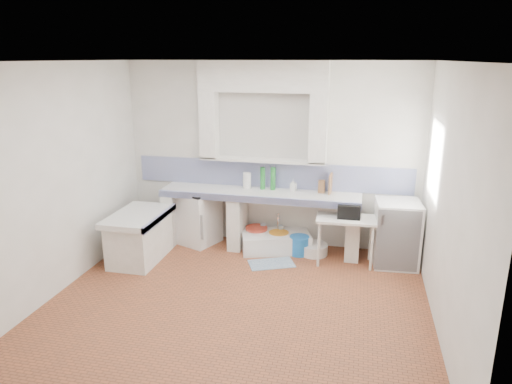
% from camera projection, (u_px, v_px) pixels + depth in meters
% --- Properties ---
extents(floor, '(4.50, 4.50, 0.00)m').
position_uv_depth(floor, '(238.00, 302.00, 5.61)').
color(floor, brown).
rests_on(floor, ground).
extents(ceiling, '(4.50, 4.50, 0.00)m').
position_uv_depth(ceiling, '(235.00, 61.00, 4.83)').
color(ceiling, white).
rests_on(ceiling, ground).
extents(wall_back, '(4.50, 0.00, 4.50)m').
position_uv_depth(wall_back, '(270.00, 155.00, 7.10)').
color(wall_back, white).
rests_on(wall_back, ground).
extents(wall_front, '(4.50, 0.00, 4.50)m').
position_uv_depth(wall_front, '(164.00, 265.00, 3.35)').
color(wall_front, white).
rests_on(wall_front, ground).
extents(wall_left, '(0.00, 4.50, 4.50)m').
position_uv_depth(wall_left, '(59.00, 179.00, 5.70)').
color(wall_left, white).
rests_on(wall_left, ground).
extents(wall_right, '(0.00, 4.50, 4.50)m').
position_uv_depth(wall_right, '(449.00, 204.00, 4.75)').
color(wall_right, white).
rests_on(wall_right, ground).
extents(alcove_mass, '(1.90, 0.25, 0.45)m').
position_uv_depth(alcove_mass, '(263.00, 76.00, 6.67)').
color(alcove_mass, white).
rests_on(alcove_mass, ground).
extents(window_frame, '(0.35, 0.86, 1.06)m').
position_uv_depth(window_frame, '(450.00, 161.00, 5.78)').
color(window_frame, '#3A2212').
rests_on(window_frame, ground).
extents(lace_valance, '(0.01, 0.84, 0.24)m').
position_uv_depth(lace_valance, '(441.00, 130.00, 5.70)').
color(lace_valance, white).
rests_on(lace_valance, ground).
extents(counter_slab, '(3.00, 0.60, 0.08)m').
position_uv_depth(counter_slab, '(260.00, 194.00, 6.99)').
color(counter_slab, white).
rests_on(counter_slab, ground).
extents(counter_lip, '(3.00, 0.04, 0.10)m').
position_uv_depth(counter_lip, '(256.00, 200.00, 6.73)').
color(counter_lip, navy).
rests_on(counter_lip, ground).
extents(counter_pier_left, '(0.20, 0.55, 0.82)m').
position_uv_depth(counter_pier_left, '(174.00, 216.00, 7.41)').
color(counter_pier_left, white).
rests_on(counter_pier_left, ground).
extents(counter_pier_mid, '(0.20, 0.55, 0.82)m').
position_uv_depth(counter_pier_mid, '(238.00, 221.00, 7.19)').
color(counter_pier_mid, white).
rests_on(counter_pier_mid, ground).
extents(counter_pier_right, '(0.20, 0.55, 0.82)m').
position_uv_depth(counter_pier_right, '(353.00, 230.00, 6.82)').
color(counter_pier_right, white).
rests_on(counter_pier_right, ground).
extents(peninsula_top, '(0.70, 1.10, 0.08)m').
position_uv_depth(peninsula_top, '(138.00, 216.00, 6.63)').
color(peninsula_top, white).
rests_on(peninsula_top, ground).
extents(peninsula_base, '(0.60, 1.00, 0.62)m').
position_uv_depth(peninsula_base, '(140.00, 239.00, 6.73)').
color(peninsula_base, white).
rests_on(peninsula_base, ground).
extents(peninsula_lip, '(0.04, 1.10, 0.10)m').
position_uv_depth(peninsula_lip, '(160.00, 218.00, 6.56)').
color(peninsula_lip, navy).
rests_on(peninsula_lip, ground).
extents(backsplash, '(4.27, 0.03, 0.40)m').
position_uv_depth(backsplash, '(270.00, 175.00, 7.17)').
color(backsplash, navy).
rests_on(backsplash, ground).
extents(stove, '(0.75, 0.74, 0.82)m').
position_uv_depth(stove, '(198.00, 218.00, 7.34)').
color(stove, white).
rests_on(stove, ground).
extents(sink, '(1.14, 0.83, 0.25)m').
position_uv_depth(sink, '(276.00, 242.00, 7.11)').
color(sink, white).
rests_on(sink, ground).
extents(side_table, '(0.84, 0.49, 0.04)m').
position_uv_depth(side_table, '(345.00, 241.00, 6.59)').
color(side_table, white).
rests_on(side_table, ground).
extents(fridge, '(0.64, 0.64, 0.93)m').
position_uv_depth(fridge, '(396.00, 233.00, 6.53)').
color(fridge, white).
rests_on(fridge, ground).
extents(bucket_red, '(0.45, 0.45, 0.32)m').
position_uv_depth(bucket_red, '(256.00, 237.00, 7.23)').
color(bucket_red, '#BB3726').
rests_on(bucket_red, ground).
extents(bucket_orange, '(0.36, 0.36, 0.28)m').
position_uv_depth(bucket_orange, '(279.00, 241.00, 7.11)').
color(bucket_orange, orange).
rests_on(bucket_orange, ground).
extents(bucket_blue, '(0.39, 0.39, 0.28)m').
position_uv_depth(bucket_blue, '(299.00, 245.00, 6.95)').
color(bucket_blue, blue).
rests_on(bucket_blue, ground).
extents(basin_white, '(0.50, 0.50, 0.16)m').
position_uv_depth(basin_white, '(314.00, 249.00, 6.96)').
color(basin_white, white).
rests_on(basin_white, ground).
extents(water_bottle_a, '(0.11, 0.11, 0.34)m').
position_uv_depth(water_bottle_a, '(263.00, 234.00, 7.32)').
color(water_bottle_a, silver).
rests_on(water_bottle_a, ground).
extents(water_bottle_b, '(0.10, 0.10, 0.33)m').
position_uv_depth(water_bottle_b, '(281.00, 235.00, 7.26)').
color(water_bottle_b, silver).
rests_on(water_bottle_b, ground).
extents(black_bag, '(0.32, 0.19, 0.20)m').
position_uv_depth(black_bag, '(349.00, 211.00, 6.45)').
color(black_bag, black).
rests_on(black_bag, side_table).
extents(green_bottle_a, '(0.08, 0.08, 0.34)m').
position_uv_depth(green_bottle_a, '(263.00, 178.00, 7.07)').
color(green_bottle_a, '#217C2F').
rests_on(green_bottle_a, counter_slab).
extents(green_bottle_b, '(0.09, 0.09, 0.35)m').
position_uv_depth(green_bottle_b, '(273.00, 179.00, 7.03)').
color(green_bottle_b, '#217C2F').
rests_on(green_bottle_b, counter_slab).
extents(knife_block, '(0.10, 0.08, 0.19)m').
position_uv_depth(knife_block, '(322.00, 187.00, 6.90)').
color(knife_block, '#97613C').
rests_on(knife_block, counter_slab).
extents(cutting_board, '(0.04, 0.22, 0.30)m').
position_uv_depth(cutting_board, '(330.00, 184.00, 6.86)').
color(cutting_board, '#97613C').
rests_on(cutting_board, counter_slab).
extents(paper_towel, '(0.16, 0.16, 0.24)m').
position_uv_depth(paper_towel, '(247.00, 181.00, 7.13)').
color(paper_towel, white).
rests_on(paper_towel, counter_slab).
extents(soap_bottle, '(0.10, 0.10, 0.19)m').
position_uv_depth(soap_bottle, '(293.00, 185.00, 6.99)').
color(soap_bottle, white).
rests_on(soap_bottle, counter_slab).
extents(rug, '(0.73, 0.59, 0.01)m').
position_uv_depth(rug, '(271.00, 264.00, 6.64)').
color(rug, '#2C5482').
rests_on(rug, ground).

